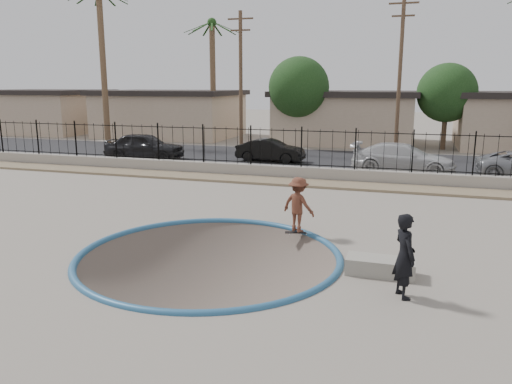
{
  "coord_description": "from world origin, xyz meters",
  "views": [
    {
      "loc": [
        4.91,
        -12.57,
        4.46
      ],
      "look_at": [
        0.36,
        2.0,
        1.13
      ],
      "focal_mm": 35.0,
      "sensor_mm": 36.0,
      "label": 1
    }
  ],
  "objects_px": {
    "videographer": "(405,256)",
    "car_c": "(403,158)",
    "car_b": "(271,150)",
    "car_a": "(145,146)",
    "skateboard": "(298,232)",
    "skater": "(298,208)",
    "concrete_ledge": "(380,266)"
  },
  "relations": [
    {
      "from": "car_b",
      "to": "car_c",
      "type": "distance_m",
      "value": 7.56
    },
    {
      "from": "skateboard",
      "to": "car_b",
      "type": "xyz_separation_m",
      "value": [
        -4.63,
        13.4,
        0.63
      ]
    },
    {
      "from": "videographer",
      "to": "car_c",
      "type": "xyz_separation_m",
      "value": [
        -0.36,
        15.55,
        -0.14
      ]
    },
    {
      "from": "skateboard",
      "to": "car_b",
      "type": "height_order",
      "value": "car_b"
    },
    {
      "from": "skateboard",
      "to": "car_c",
      "type": "distance_m",
      "value": 12.14
    },
    {
      "from": "concrete_ledge",
      "to": "car_b",
      "type": "xyz_separation_m",
      "value": [
        -7.22,
        15.99,
        0.48
      ]
    },
    {
      "from": "skateboard",
      "to": "videographer",
      "type": "xyz_separation_m",
      "value": [
        3.12,
        -3.75,
        0.86
      ]
    },
    {
      "from": "videographer",
      "to": "car_c",
      "type": "height_order",
      "value": "videographer"
    },
    {
      "from": "concrete_ledge",
      "to": "car_a",
      "type": "relative_size",
      "value": 0.34
    },
    {
      "from": "skater",
      "to": "concrete_ledge",
      "type": "height_order",
      "value": "skater"
    },
    {
      "from": "skateboard",
      "to": "car_c",
      "type": "xyz_separation_m",
      "value": [
        2.75,
        11.8,
        0.72
      ]
    },
    {
      "from": "skateboard",
      "to": "car_c",
      "type": "relative_size",
      "value": 0.16
    },
    {
      "from": "skateboard",
      "to": "videographer",
      "type": "distance_m",
      "value": 4.95
    },
    {
      "from": "videographer",
      "to": "car_b",
      "type": "height_order",
      "value": "videographer"
    },
    {
      "from": "videographer",
      "to": "car_b",
      "type": "xyz_separation_m",
      "value": [
        -7.75,
        17.15,
        -0.23
      ]
    },
    {
      "from": "car_a",
      "to": "car_b",
      "type": "distance_m",
      "value": 7.49
    },
    {
      "from": "concrete_ledge",
      "to": "skateboard",
      "type": "bearing_deg",
      "value": 135.0
    },
    {
      "from": "skater",
      "to": "car_b",
      "type": "height_order",
      "value": "skater"
    },
    {
      "from": "skateboard",
      "to": "car_a",
      "type": "bearing_deg",
      "value": 117.88
    },
    {
      "from": "concrete_ledge",
      "to": "videographer",
      "type": "bearing_deg",
      "value": -65.44
    },
    {
      "from": "videographer",
      "to": "concrete_ledge",
      "type": "xyz_separation_m",
      "value": [
        -0.53,
        1.16,
        -0.72
      ]
    },
    {
      "from": "car_b",
      "to": "car_c",
      "type": "height_order",
      "value": "car_c"
    },
    {
      "from": "videographer",
      "to": "car_b",
      "type": "distance_m",
      "value": 18.82
    },
    {
      "from": "car_b",
      "to": "skater",
      "type": "bearing_deg",
      "value": -158.91
    },
    {
      "from": "skateboard",
      "to": "videographer",
      "type": "bearing_deg",
      "value": -67.46
    },
    {
      "from": "car_a",
      "to": "car_b",
      "type": "relative_size",
      "value": 1.19
    },
    {
      "from": "skateboard",
      "to": "car_a",
      "type": "relative_size",
      "value": 0.17
    },
    {
      "from": "skater",
      "to": "car_b",
      "type": "distance_m",
      "value": 14.18
    },
    {
      "from": "skater",
      "to": "skateboard",
      "type": "xyz_separation_m",
      "value": [
        -0.0,
        -0.0,
        -0.77
      ]
    },
    {
      "from": "skateboard",
      "to": "car_b",
      "type": "bearing_deg",
      "value": 91.88
    },
    {
      "from": "concrete_ledge",
      "to": "car_c",
      "type": "xyz_separation_m",
      "value": [
        0.17,
        14.39,
        0.57
      ]
    },
    {
      "from": "videographer",
      "to": "car_a",
      "type": "xyz_separation_m",
      "value": [
        -15.1,
        15.7,
        -0.09
      ]
    }
  ]
}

